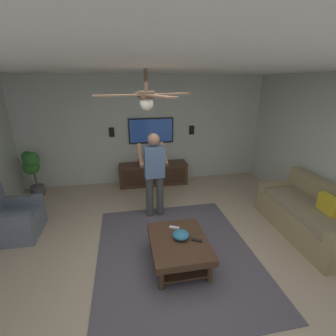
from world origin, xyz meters
TOP-DOWN VIEW (x-y plane):
  - ground_plane at (0.00, 0.00)m, footprint 7.40×7.40m
  - wall_back_tv at (3.13, 0.00)m, footprint 0.10×6.24m
  - ceiling_slab at (0.00, 0.00)m, footprint 6.36×6.24m
  - area_rug at (0.10, -0.13)m, footprint 2.80×2.36m
  - couch at (0.21, -2.51)m, footprint 1.92×0.90m
  - armchair at (1.09, 2.51)m, footprint 0.80×0.81m
  - coffee_table at (-0.10, -0.13)m, footprint 1.00×0.80m
  - media_console at (2.80, -0.14)m, footprint 0.45×1.70m
  - tv at (3.04, -0.14)m, footprint 0.05×1.11m
  - person_standing at (1.30, 0.02)m, footprint 0.55×0.55m
  - potted_plant_tall at (2.56, 2.57)m, footprint 0.44×0.40m
  - bowl at (-0.06, -0.17)m, footprint 0.24×0.24m
  - remote_white at (0.19, -0.13)m, footprint 0.11×0.15m
  - remote_black at (-0.17, -0.38)m, footprint 0.11×0.15m
  - remote_grey at (0.00, -0.21)m, footprint 0.04×0.15m
  - vase_round at (2.76, 0.13)m, footprint 0.22×0.22m
  - wall_speaker_left at (3.05, -1.19)m, footprint 0.06×0.12m
  - wall_speaker_right at (3.05, 0.82)m, footprint 0.06×0.12m
  - ceiling_fan at (0.03, 0.25)m, footprint 1.19×1.17m

SIDE VIEW (x-z plane):
  - ground_plane at x=0.00m, z-range 0.00..0.00m
  - area_rug at x=0.10m, z-range 0.00..0.01m
  - media_console at x=2.80m, z-range 0.00..0.55m
  - armchair at x=1.09m, z-range -0.13..0.69m
  - coffee_table at x=-0.10m, z-range 0.10..0.50m
  - couch at x=0.21m, z-range -0.12..0.75m
  - remote_white at x=0.19m, z-range 0.40..0.42m
  - remote_black at x=-0.17m, z-range 0.40..0.42m
  - remote_grey at x=0.00m, z-range 0.40..0.42m
  - bowl at x=-0.06m, z-range 0.40..0.51m
  - vase_round at x=2.76m, z-range 0.55..0.77m
  - potted_plant_tall at x=2.56m, z-range 0.16..1.24m
  - person_standing at x=1.30m, z-range 0.11..1.75m
  - wall_speaker_left at x=3.05m, z-range 1.21..1.43m
  - wall_back_tv at x=3.13m, z-range 0.00..2.65m
  - wall_speaker_right at x=3.05m, z-range 1.22..1.44m
  - tv at x=3.04m, z-range 1.03..1.65m
  - ceiling_fan at x=0.03m, z-range 2.10..2.56m
  - ceiling_slab at x=0.00m, z-range 2.65..2.75m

